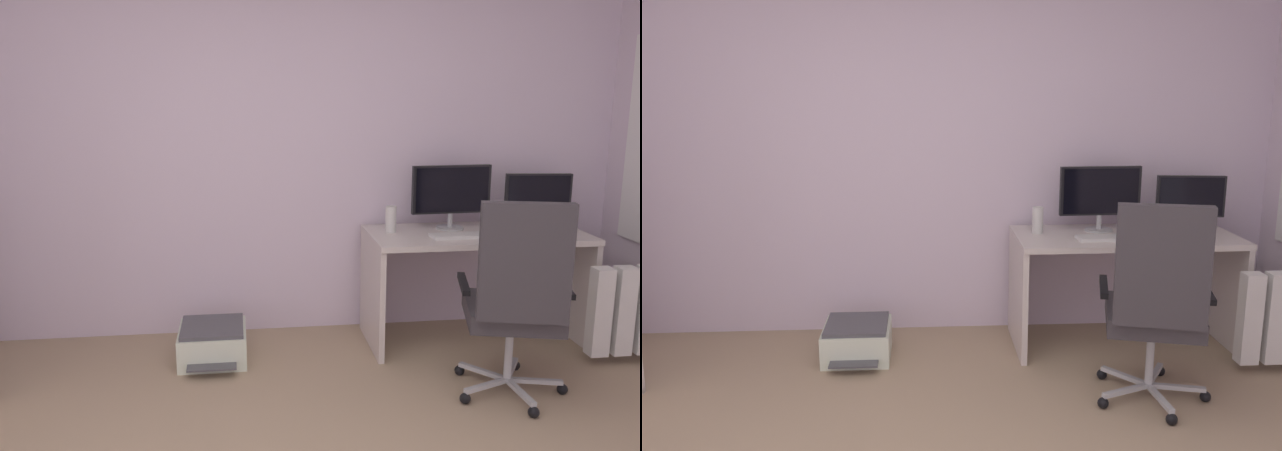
# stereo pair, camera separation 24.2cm
# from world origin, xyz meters

# --- Properties ---
(wall_back) EXTENTS (4.97, 0.10, 2.68)m
(wall_back) POSITION_xyz_m (0.00, 2.34, 1.34)
(wall_back) COLOR silver
(wall_back) RESTS_ON ground
(desk) EXTENTS (1.40, 0.65, 0.74)m
(desk) POSITION_xyz_m (1.39, 1.92, 0.54)
(desk) COLOR beige
(desk) RESTS_ON ground
(monitor_main) EXTENTS (0.53, 0.18, 0.42)m
(monitor_main) POSITION_xyz_m (1.26, 2.04, 0.99)
(monitor_main) COLOR #B2B5B7
(monitor_main) RESTS_ON desk
(monitor_secondary) EXTENTS (0.44, 0.18, 0.36)m
(monitor_secondary) POSITION_xyz_m (1.86, 2.04, 0.94)
(monitor_secondary) COLOR #B2B5B7
(monitor_secondary) RESTS_ON desk
(keyboard) EXTENTS (0.34, 0.14, 0.02)m
(keyboard) POSITION_xyz_m (1.23, 1.79, 0.75)
(keyboard) COLOR silver
(keyboard) RESTS_ON desk
(computer_mouse) EXTENTS (0.09, 0.11, 0.03)m
(computer_mouse) POSITION_xyz_m (1.45, 1.82, 0.76)
(computer_mouse) COLOR black
(computer_mouse) RESTS_ON desk
(desktop_speaker) EXTENTS (0.07, 0.07, 0.17)m
(desktop_speaker) POSITION_xyz_m (0.84, 1.99, 0.82)
(desktop_speaker) COLOR silver
(desktop_speaker) RESTS_ON desk
(office_chair) EXTENTS (0.64, 0.66, 1.12)m
(office_chair) POSITION_xyz_m (1.30, 1.06, 0.59)
(office_chair) COLOR #B7BABC
(office_chair) RESTS_ON ground
(printer) EXTENTS (0.41, 0.52, 0.22)m
(printer) POSITION_xyz_m (-0.31, 1.82, 0.11)
(printer) COLOR silver
(printer) RESTS_ON ground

